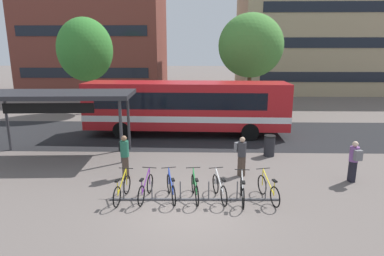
% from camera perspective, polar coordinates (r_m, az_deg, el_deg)
% --- Properties ---
extents(ground, '(200.00, 200.00, 0.00)m').
position_cam_1_polar(ground, '(10.90, -0.41, -14.11)').
color(ground, '#6B605B').
extents(bus_lane_asphalt, '(80.00, 7.20, 0.01)m').
position_cam_1_polar(bus_lane_asphalt, '(19.99, 0.40, -1.14)').
color(bus_lane_asphalt, '#232326').
rests_on(bus_lane_asphalt, ground).
extents(city_bus, '(12.10, 2.93, 3.20)m').
position_cam_1_polar(city_bus, '(19.63, -0.81, 3.88)').
color(city_bus, red).
rests_on(city_bus, ground).
extents(bike_rack, '(5.86, 0.20, 0.70)m').
position_cam_1_polar(bike_rack, '(11.46, 0.44, -12.16)').
color(bike_rack, '#47474C').
rests_on(bike_rack, ground).
extents(parked_bicycle_yellow_0, '(0.52, 1.72, 0.99)m').
position_cam_1_polar(parked_bicycle_yellow_0, '(11.63, -12.17, -10.51)').
color(parked_bicycle_yellow_0, black).
rests_on(parked_bicycle_yellow_0, ground).
extents(parked_bicycle_purple_1, '(0.52, 1.71, 0.99)m').
position_cam_1_polar(parked_bicycle_purple_1, '(11.55, -8.12, -10.50)').
color(parked_bicycle_purple_1, black).
rests_on(parked_bicycle_purple_1, ground).
extents(parked_bicycle_blue_2, '(0.61, 1.68, 0.99)m').
position_cam_1_polar(parked_bicycle_blue_2, '(11.46, -3.69, -10.57)').
color(parked_bicycle_blue_2, black).
rests_on(parked_bicycle_blue_2, ground).
extents(parked_bicycle_green_3, '(0.52, 1.71, 0.99)m').
position_cam_1_polar(parked_bicycle_green_3, '(11.43, 0.53, -10.62)').
color(parked_bicycle_green_3, black).
rests_on(parked_bicycle_green_3, ground).
extents(parked_bicycle_white_4, '(0.58, 1.69, 0.99)m').
position_cam_1_polar(parked_bicycle_white_4, '(11.46, 4.86, -10.59)').
color(parked_bicycle_white_4, black).
rests_on(parked_bicycle_white_4, ground).
extents(parked_bicycle_white_5, '(0.52, 1.72, 0.99)m').
position_cam_1_polar(parked_bicycle_white_5, '(11.37, 8.82, -10.93)').
color(parked_bicycle_white_5, black).
rests_on(parked_bicycle_white_5, ground).
extents(parked_bicycle_yellow_6, '(0.60, 1.68, 0.99)m').
position_cam_1_polar(parked_bicycle_yellow_6, '(11.65, 13.25, -10.51)').
color(parked_bicycle_yellow_6, black).
rests_on(parked_bicycle_yellow_6, ground).
extents(transit_shelter, '(7.08, 3.22, 3.13)m').
position_cam_1_polar(transit_shelter, '(16.54, -22.52, 5.12)').
color(transit_shelter, '#38383D').
rests_on(transit_shelter, ground).
extents(commuter_black_pack_0, '(0.53, 0.61, 1.78)m').
position_cam_1_polar(commuter_black_pack_0, '(13.30, -11.77, -4.42)').
color(commuter_black_pack_0, '#47382D').
rests_on(commuter_black_pack_0, ground).
extents(commuter_grey_pack_1, '(0.54, 0.60, 1.66)m').
position_cam_1_polar(commuter_grey_pack_1, '(13.42, 8.65, -4.44)').
color(commuter_grey_pack_1, '#47382D').
rests_on(commuter_grey_pack_1, ground).
extents(commuter_grey_pack_2, '(0.38, 0.55, 1.65)m').
position_cam_1_polar(commuter_grey_pack_2, '(14.13, 26.58, -4.87)').
color(commuter_grey_pack_2, black).
rests_on(commuter_grey_pack_2, ground).
extents(trash_bin, '(0.55, 0.55, 1.03)m').
position_cam_1_polar(trash_bin, '(16.32, 13.43, -3.02)').
color(trash_bin, '#232328').
rests_on(trash_bin, ground).
extents(street_tree_0, '(5.19, 5.19, 7.96)m').
position_cam_1_polar(street_tree_0, '(27.27, 10.28, 14.03)').
color(street_tree_0, brown).
rests_on(street_tree_0, ground).
extents(street_tree_1, '(4.30, 4.30, 7.57)m').
position_cam_1_polar(street_tree_1, '(27.63, -18.25, 12.91)').
color(street_tree_1, brown).
rests_on(street_tree_1, ground).
extents(building_left_wing, '(16.09, 11.04, 17.67)m').
position_cam_1_polar(building_left_wing, '(43.19, -16.53, 17.99)').
color(building_left_wing, brown).
rests_on(building_left_wing, ground).
extents(building_right_wing, '(26.34, 11.10, 18.25)m').
position_cam_1_polar(building_right_wing, '(45.81, 26.05, 17.29)').
color(building_right_wing, tan).
rests_on(building_right_wing, ground).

